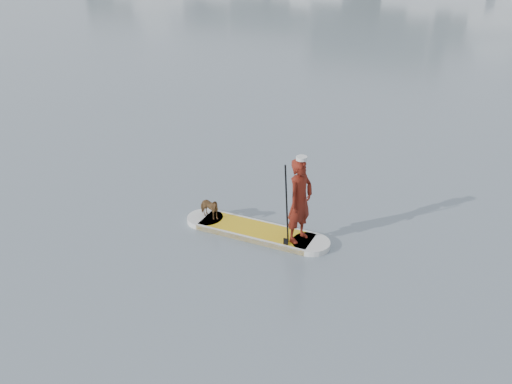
% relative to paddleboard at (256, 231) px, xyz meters
% --- Properties ---
extents(ground, '(140.00, 140.00, 0.00)m').
position_rel_paddleboard_xyz_m(ground, '(-0.81, -3.14, -0.06)').
color(ground, slate).
rests_on(ground, ground).
extents(paddleboard, '(3.30, 0.84, 0.12)m').
position_rel_paddleboard_xyz_m(paddleboard, '(0.00, 0.00, 0.00)').
color(paddleboard, gold).
rests_on(paddleboard, ground).
extents(paddler, '(0.58, 0.74, 1.78)m').
position_rel_paddleboard_xyz_m(paddler, '(0.97, 0.01, 0.95)').
color(paddler, maroon).
rests_on(paddler, paddleboard).
extents(white_cap, '(0.22, 0.22, 0.07)m').
position_rel_paddleboard_xyz_m(white_cap, '(0.97, 0.01, 1.88)').
color(white_cap, silver).
rests_on(white_cap, paddler).
extents(dog, '(0.63, 0.38, 0.50)m').
position_rel_paddleboard_xyz_m(dog, '(-1.14, -0.02, 0.31)').
color(dog, '#53381C').
rests_on(dog, paddleboard).
extents(paddle, '(0.10, 0.30, 2.00)m').
position_rel_paddleboard_xyz_m(paddle, '(0.82, -0.30, 0.74)').
color(paddle, black).
rests_on(paddle, ground).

